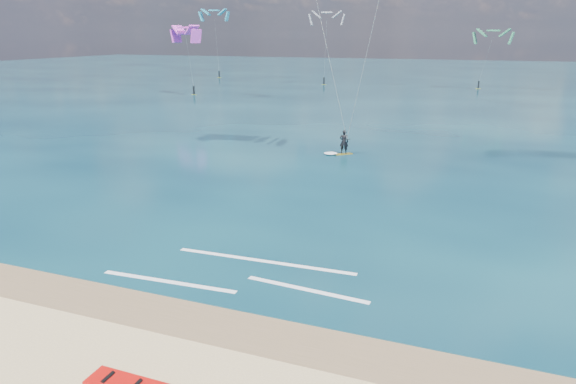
% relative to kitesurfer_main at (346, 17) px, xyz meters
% --- Properties ---
extents(ground, '(320.00, 320.00, 0.00)m').
position_rel_kitesurfer_main_xyz_m(ground, '(-0.68, 14.55, -10.50)').
color(ground, tan).
rests_on(ground, ground).
extents(wet_sand_strip, '(320.00, 2.40, 0.01)m').
position_rel_kitesurfer_main_xyz_m(wet_sand_strip, '(-0.68, -22.45, -10.50)').
color(wet_sand_strip, brown).
rests_on(wet_sand_strip, ground).
extents(sea, '(320.00, 200.00, 0.04)m').
position_rel_kitesurfer_main_xyz_m(sea, '(-0.68, 78.55, -10.48)').
color(sea, '#092536').
rests_on(sea, ground).
extents(kitesurfer_main, '(8.71, 9.53, 20.34)m').
position_rel_kitesurfer_main_xyz_m(kitesurfer_main, '(0.00, 0.00, 0.00)').
color(kitesurfer_main, gold).
rests_on(kitesurfer_main, sea).
extents(shoreline_foam, '(10.73, 3.64, 0.01)m').
position_rel_kitesurfer_main_xyz_m(shoreline_foam, '(1.02, -18.78, -10.46)').
color(shoreline_foam, white).
rests_on(shoreline_foam, ground).
extents(distant_kites, '(84.06, 36.01, 14.31)m').
position_rel_kitesurfer_main_xyz_m(distant_kites, '(-14.28, 52.78, -4.57)').
color(distant_kites, '#338D5E').
rests_on(distant_kites, ground).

